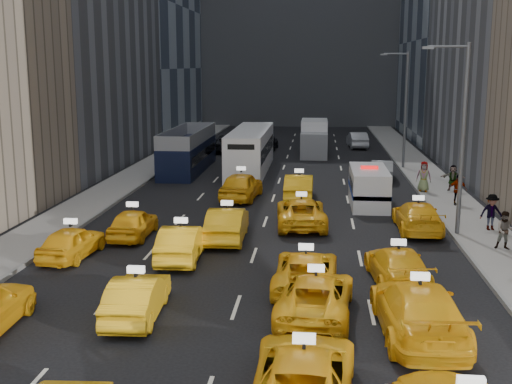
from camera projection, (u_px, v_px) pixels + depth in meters
ground at (228, 331)px, 19.59m from camera, size 160.00×160.00×0.00m
sidewalk_west at (129, 180)px, 44.97m from camera, size 3.00×90.00×0.15m
sidewalk_east at (434, 185)px, 42.99m from camera, size 3.00×90.00×0.15m
curb_west at (149, 180)px, 44.83m from camera, size 0.15×90.00×0.18m
curb_east at (413, 184)px, 43.12m from camera, size 0.15×90.00×0.18m
streetlight_near at (461, 133)px, 29.48m from camera, size 2.15×0.22×9.00m
streetlight_far at (404, 106)px, 49.00m from camera, size 2.15×0.22×9.00m
taxi_2 at (304, 376)px, 15.25m from camera, size 2.62×5.36×1.47m
taxi_5 at (137, 297)px, 20.56m from camera, size 1.68×4.27×1.39m
taxi_6 at (316, 295)px, 20.73m from camera, size 2.68×5.11×1.37m
taxi_7 at (418, 310)px, 19.07m from camera, size 2.61×5.84×1.66m
taxi_8 at (72, 242)px, 26.89m from camera, size 1.96×4.15×1.37m
taxi_9 at (181, 243)px, 26.63m from camera, size 1.78×4.55×1.48m
taxi_10 at (306, 270)px, 23.26m from camera, size 2.37×4.88×1.34m
taxi_11 at (398, 266)px, 23.75m from camera, size 2.34×4.88×1.37m
taxi_12 at (133, 223)px, 30.07m from camera, size 1.66×4.08×1.39m
taxi_13 at (227, 224)px, 29.61m from camera, size 1.77×4.75×1.55m
taxi_14 at (301, 212)px, 32.20m from camera, size 2.74×5.31×1.43m
taxi_15 at (418, 217)px, 31.24m from camera, size 2.06×4.99×1.44m
taxi_16 at (241, 186)px, 38.61m from camera, size 2.47×5.09×1.67m
taxi_17 at (299, 187)px, 38.46m from camera, size 1.66×4.73×1.56m
nypd_van at (369, 188)px, 36.97m from camera, size 2.51×5.49×2.29m
double_decker at (188, 150)px, 48.87m from camera, size 2.53×10.96×3.19m
city_bus at (251, 150)px, 48.77m from camera, size 3.38×12.51×3.20m
box_truck at (314, 138)px, 57.34m from camera, size 3.20×7.02×3.09m
misc_car_0 at (382, 170)px, 45.19m from camera, size 1.92×4.39×1.40m
misc_car_1 at (227, 143)px, 59.82m from camera, size 2.77×5.67×1.55m
misc_car_2 at (314, 138)px, 64.10m from camera, size 2.48×5.66×1.62m
misc_car_3 at (268, 142)px, 61.34m from camera, size 2.00×4.40×1.46m
misc_car_4 at (357, 140)px, 62.65m from camera, size 1.99×4.78×1.54m
pedestrian_1 at (505, 230)px, 27.62m from camera, size 0.88×0.58×1.67m
pedestrian_2 at (492, 212)px, 30.85m from camera, size 1.19×0.61×1.76m
pedestrian_3 at (458, 190)px, 36.37m from camera, size 1.03×0.47×1.75m
pedestrian_4 at (424, 176)px, 40.22m from camera, size 1.02×0.70×1.91m
pedestrian_5 at (453, 178)px, 40.54m from camera, size 1.58×0.80×1.63m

